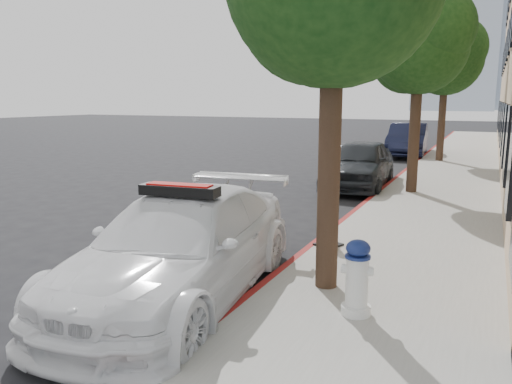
{
  "coord_description": "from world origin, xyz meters",
  "views": [
    {
      "loc": [
        4.84,
        -8.42,
        2.73
      ],
      "look_at": [
        0.9,
        -0.06,
        1.0
      ],
      "focal_mm": 35.0,
      "sensor_mm": 36.0,
      "label": 1
    }
  ],
  "objects": [
    {
      "name": "fire_hydrant",
      "position": [
        3.51,
        -2.75,
        0.61
      ],
      "size": [
        0.39,
        0.36,
        0.94
      ],
      "rotation": [
        0.0,
        0.0,
        0.14
      ],
      "color": "silver",
      "rests_on": "sidewalk"
    },
    {
      "name": "sidewalk",
      "position": [
        3.6,
        10.0,
        0.07
      ],
      "size": [
        3.2,
        50.0,
        0.15
      ],
      "primitive_type": "cube",
      "color": "gray",
      "rests_on": "ground"
    },
    {
      "name": "traffic_cone",
      "position": [
        2.35,
        -0.1,
        0.53
      ],
      "size": [
        0.52,
        0.52,
        0.76
      ],
      "rotation": [
        0.0,
        0.0,
        -0.37
      ],
      "color": "black",
      "rests_on": "sidewalk"
    },
    {
      "name": "curb_strip",
      "position": [
        2.06,
        10.0,
        0.07
      ],
      "size": [
        0.12,
        50.0,
        0.15
      ],
      "primitive_type": "cube",
      "color": "maroon",
      "rests_on": "ground"
    },
    {
      "name": "ground",
      "position": [
        0.0,
        0.0,
        0.0
      ],
      "size": [
        120.0,
        120.0,
        0.0
      ],
      "primitive_type": "plane",
      "color": "black",
      "rests_on": "ground"
    },
    {
      "name": "tree_mid",
      "position": [
        2.93,
        5.99,
        4.16
      ],
      "size": [
        2.77,
        2.64,
        5.43
      ],
      "color": "black",
      "rests_on": "sidewalk"
    },
    {
      "name": "tree_far",
      "position": [
        2.93,
        13.99,
        4.39
      ],
      "size": [
        3.1,
        3.0,
        5.81
      ],
      "color": "black",
      "rests_on": "sidewalk"
    },
    {
      "name": "parked_car_mid",
      "position": [
        1.2,
        6.77,
        0.76
      ],
      "size": [
        2.05,
        4.54,
        1.52
      ],
      "primitive_type": "imported",
      "rotation": [
        0.0,
        0.0,
        0.06
      ],
      "color": "#22262A",
      "rests_on": "ground"
    },
    {
      "name": "parked_car_far",
      "position": [
        1.2,
        16.49,
        0.79
      ],
      "size": [
        2.01,
        4.89,
        1.57
      ],
      "primitive_type": "imported",
      "rotation": [
        0.0,
        0.0,
        0.07
      ],
      "color": "black",
      "rests_on": "ground"
    },
    {
      "name": "police_car",
      "position": [
        1.1,
        -2.9,
        0.73
      ],
      "size": [
        2.62,
        5.23,
        1.61
      ],
      "rotation": [
        0.0,
        0.0,
        0.12
      ],
      "color": "white",
      "rests_on": "ground"
    }
  ]
}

